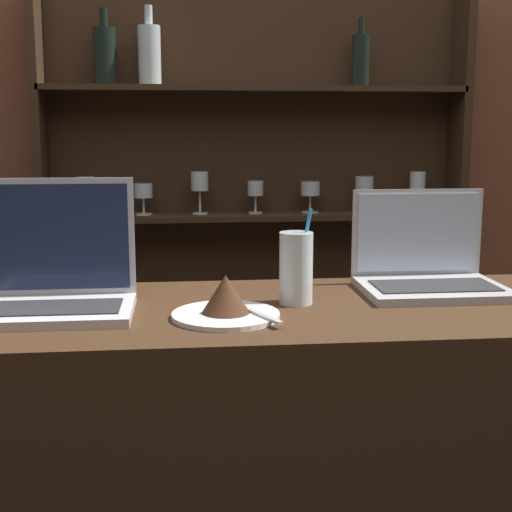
% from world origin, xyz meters
% --- Properties ---
extents(back_wall, '(7.00, 0.06, 2.70)m').
position_xyz_m(back_wall, '(0.00, 1.55, 1.35)').
color(back_wall, brown).
rests_on(back_wall, ground_plane).
extents(back_shelf, '(1.53, 0.18, 1.81)m').
position_xyz_m(back_shelf, '(0.07, 1.47, 0.95)').
color(back_shelf, '#332114').
rests_on(back_shelf, ground_plane).
extents(laptop_near, '(0.30, 0.21, 0.26)m').
position_xyz_m(laptop_near, '(-0.43, 0.27, 1.02)').
color(laptop_near, silver).
rests_on(laptop_near, bar_counter).
extents(laptop_far, '(0.31, 0.24, 0.22)m').
position_xyz_m(laptop_far, '(0.36, 0.38, 1.00)').
color(laptop_far, '#ADADB2').
rests_on(laptop_far, bar_counter).
extents(cake_plate, '(0.21, 0.21, 0.08)m').
position_xyz_m(cake_plate, '(-0.10, 0.18, 0.98)').
color(cake_plate, white).
rests_on(cake_plate, bar_counter).
extents(water_glass, '(0.07, 0.07, 0.20)m').
position_xyz_m(water_glass, '(0.05, 0.28, 1.03)').
color(water_glass, silver).
rests_on(water_glass, bar_counter).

